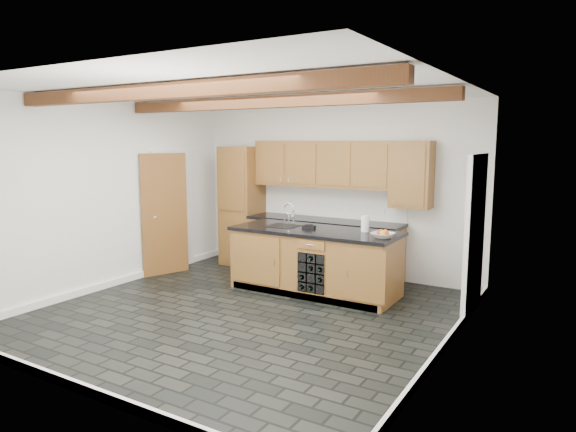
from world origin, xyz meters
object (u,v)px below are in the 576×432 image
island (315,261)px  paper_towel (365,224)px  kitchen_scale (309,226)px  fruit_bowl (383,235)px

island → paper_towel: bearing=17.2°
island → paper_towel: paper_towel is taller
kitchen_scale → paper_towel: 0.83m
fruit_bowl → paper_towel: paper_towel is taller
kitchen_scale → fruit_bowl: size_ratio=0.69×
fruit_bowl → paper_towel: size_ratio=1.30×
island → kitchen_scale: bearing=162.0°
island → paper_towel: 0.92m
paper_towel → fruit_bowl: bearing=-41.0°
kitchen_scale → island: bearing=-27.0°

